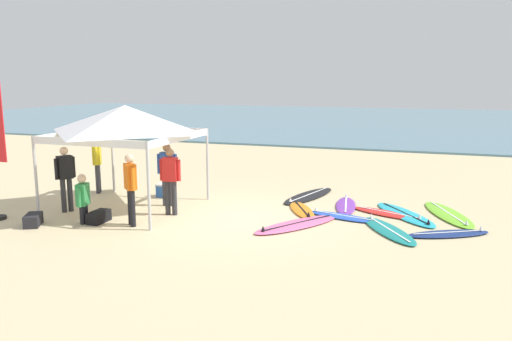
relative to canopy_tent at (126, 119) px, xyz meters
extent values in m
plane|color=beige|center=(2.99, -0.14, -2.39)|extent=(80.00, 80.00, 0.00)
cube|color=#568499|center=(2.99, 31.20, -2.34)|extent=(80.00, 36.00, 0.10)
cylinder|color=#B7B7BC|center=(-1.59, -1.59, -1.36)|extent=(0.07, 0.07, 2.05)
cylinder|color=#B7B7BC|center=(1.59, -1.59, -1.36)|extent=(0.07, 0.07, 2.05)
cylinder|color=#B7B7BC|center=(-1.59, 1.59, -1.36)|extent=(0.07, 0.07, 2.05)
cylinder|color=#B7B7BC|center=(1.59, 1.59, -1.36)|extent=(0.07, 0.07, 2.05)
cube|color=white|center=(0.00, -1.59, -0.43)|extent=(3.18, 0.03, 0.18)
cube|color=white|center=(0.00, 1.59, -0.43)|extent=(3.18, 0.03, 0.18)
cube|color=white|center=(-1.59, 0.00, -0.43)|extent=(0.03, 3.18, 0.18)
cube|color=white|center=(1.59, 0.00, -0.43)|extent=(0.03, 3.18, 0.18)
pyramid|color=white|center=(0.00, 0.00, 0.01)|extent=(3.30, 3.30, 0.70)
ellipsoid|color=pink|center=(4.69, -0.14, -2.35)|extent=(1.96, 2.49, 0.07)
cube|color=black|center=(4.69, -0.14, -2.32)|extent=(1.22, 1.82, 0.01)
cone|color=black|center=(4.12, -1.00, -2.26)|extent=(0.09, 0.09, 0.12)
ellipsoid|color=red|center=(6.65, 1.55, -2.35)|extent=(2.06, 1.27, 0.07)
cube|color=white|center=(6.65, 1.55, -2.32)|extent=(1.59, 0.70, 0.01)
cone|color=white|center=(7.41, 1.23, -2.26)|extent=(0.09, 0.09, 0.12)
ellipsoid|color=#7AD12D|center=(8.08, 2.00, -2.35)|extent=(1.57, 2.67, 0.07)
cube|color=white|center=(8.08, 2.00, -2.32)|extent=(0.82, 2.07, 0.01)
cone|color=white|center=(8.46, 1.00, -2.26)|extent=(0.09, 0.09, 0.12)
ellipsoid|color=purple|center=(5.49, 2.02, -2.35)|extent=(0.81, 2.02, 0.07)
cube|color=white|center=(5.49, 2.02, -2.32)|extent=(0.29, 1.65, 0.01)
cone|color=white|center=(5.37, 2.82, -2.26)|extent=(0.09, 0.09, 0.12)
ellipsoid|color=#19847F|center=(6.77, 0.07, -2.35)|extent=(1.68, 2.22, 0.07)
cube|color=white|center=(6.77, 0.07, -2.32)|extent=(1.03, 1.65, 0.01)
cone|color=white|center=(6.30, 0.85, -2.26)|extent=(0.09, 0.09, 0.12)
ellipsoid|color=navy|center=(8.04, 0.24, -2.35)|extent=(1.95, 1.40, 0.07)
cube|color=white|center=(8.04, 0.24, -2.32)|extent=(1.47, 0.84, 0.01)
cone|color=white|center=(8.74, 0.63, -2.26)|extent=(0.09, 0.09, 0.12)
ellipsoid|color=black|center=(4.27, 2.84, -2.35)|extent=(1.36, 2.67, 0.07)
cube|color=white|center=(4.27, 2.84, -2.32)|extent=(0.63, 2.12, 0.01)
cone|color=white|center=(3.99, 1.82, -2.26)|extent=(0.09, 0.09, 0.12)
ellipsoid|color=blue|center=(5.59, 0.88, -2.35)|extent=(1.88, 0.96, 0.07)
cube|color=white|center=(5.59, 0.88, -2.32)|extent=(1.50, 0.46, 0.01)
cone|color=white|center=(4.87, 1.08, -2.26)|extent=(0.09, 0.09, 0.12)
ellipsoid|color=#23B2CC|center=(7.05, 1.62, -2.35)|extent=(1.95, 2.43, 0.07)
cube|color=black|center=(7.05, 1.62, -2.32)|extent=(1.22, 1.77, 0.01)
cone|color=black|center=(7.62, 0.77, -2.26)|extent=(0.09, 0.09, 0.12)
ellipsoid|color=orange|center=(4.47, 1.19, -2.35)|extent=(1.29, 1.88, 0.07)
cube|color=black|center=(4.47, 1.19, -2.32)|extent=(0.75, 1.43, 0.01)
cone|color=black|center=(4.81, 0.51, -2.26)|extent=(0.09, 0.09, 0.12)
cylinder|color=#383842|center=(0.96, 0.58, -1.95)|extent=(0.13, 0.13, 0.88)
cylinder|color=#383842|center=(0.78, 0.54, -1.95)|extent=(0.13, 0.13, 0.88)
cube|color=#2851B2|center=(0.87, 0.56, -1.21)|extent=(0.40, 0.30, 0.60)
sphere|color=#9E7051|center=(0.87, 0.56, -0.78)|extent=(0.21, 0.21, 0.21)
cylinder|color=#2851B2|center=(1.09, 0.61, -1.23)|extent=(0.09, 0.09, 0.54)
cylinder|color=#2851B2|center=(0.65, 0.51, -1.23)|extent=(0.09, 0.09, 0.54)
cylinder|color=#2D2D33|center=(1.49, -0.23, -1.95)|extent=(0.13, 0.13, 0.88)
cylinder|color=#2D2D33|center=(1.32, -0.26, -1.95)|extent=(0.13, 0.13, 0.88)
cube|color=red|center=(1.40, -0.25, -1.21)|extent=(0.39, 0.28, 0.60)
sphere|color=#9E7051|center=(1.40, -0.25, -0.78)|extent=(0.21, 0.21, 0.21)
cylinder|color=red|center=(1.63, -0.21, -1.23)|extent=(0.09, 0.09, 0.54)
cylinder|color=red|center=(1.18, -0.29, -1.23)|extent=(0.09, 0.09, 0.54)
cylinder|color=#2D2D33|center=(-1.34, -0.95, -1.95)|extent=(0.13, 0.13, 0.88)
cylinder|color=#2D2D33|center=(-1.26, -0.79, -1.95)|extent=(0.13, 0.13, 0.88)
cube|color=black|center=(-1.30, -0.87, -1.21)|extent=(0.35, 0.42, 0.60)
sphere|color=beige|center=(-1.30, -0.87, -0.78)|extent=(0.21, 0.21, 0.21)
cylinder|color=black|center=(-1.40, -1.08, -1.23)|extent=(0.09, 0.09, 0.54)
cylinder|color=black|center=(-1.21, -0.66, -1.23)|extent=(0.09, 0.09, 0.54)
cylinder|color=#383842|center=(-1.96, 1.35, -1.95)|extent=(0.13, 0.13, 0.88)
cylinder|color=#383842|center=(-1.87, 1.19, -1.95)|extent=(0.13, 0.13, 0.88)
cube|color=yellow|center=(-1.91, 1.27, -1.21)|extent=(0.36, 0.42, 0.60)
sphere|color=beige|center=(-1.91, 1.27, -0.78)|extent=(0.21, 0.21, 0.21)
cylinder|color=yellow|center=(-2.02, 1.47, -1.23)|extent=(0.09, 0.09, 0.54)
cylinder|color=yellow|center=(-1.81, 1.06, -1.23)|extent=(0.09, 0.09, 0.54)
cylinder|color=black|center=(1.06, -1.47, -1.95)|extent=(0.13, 0.13, 0.88)
cylinder|color=black|center=(0.93, -1.35, -1.95)|extent=(0.13, 0.13, 0.88)
cube|color=orange|center=(1.00, -1.41, -1.21)|extent=(0.41, 0.41, 0.60)
sphere|color=beige|center=(1.00, -1.41, -0.78)|extent=(0.21, 0.21, 0.21)
cylinder|color=orange|center=(1.17, -1.56, -1.23)|extent=(0.09, 0.09, 0.54)
cylinder|color=orange|center=(0.83, -1.25, -1.23)|extent=(0.09, 0.09, 0.54)
cylinder|color=black|center=(-0.18, -1.70, -2.16)|extent=(0.13, 0.13, 0.45)
cylinder|color=black|center=(-0.23, -1.53, -2.16)|extent=(0.13, 0.13, 0.45)
cube|color=#2D8C47|center=(-0.21, -1.61, -1.68)|extent=(0.31, 0.41, 0.52)
sphere|color=beige|center=(-0.21, -1.61, -1.29)|extent=(0.21, 0.21, 0.21)
cylinder|color=#2D8C47|center=(-0.14, -1.84, -1.70)|extent=(0.09, 0.09, 0.47)
cylinder|color=#2D8C47|center=(-0.27, -1.39, -1.70)|extent=(0.09, 0.09, 0.47)
cube|color=black|center=(0.09, -1.45, -2.25)|extent=(0.33, 0.61, 0.28)
cube|color=#232328|center=(-1.20, -2.19, -2.25)|extent=(0.57, 0.68, 0.28)
cube|color=#2D60B7|center=(0.29, 1.46, -2.22)|extent=(0.48, 0.34, 0.34)
cube|color=white|center=(0.29, 1.46, -2.02)|extent=(0.50, 0.36, 0.05)
camera|label=1|loc=(7.52, -11.22, 1.02)|focal=35.12mm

